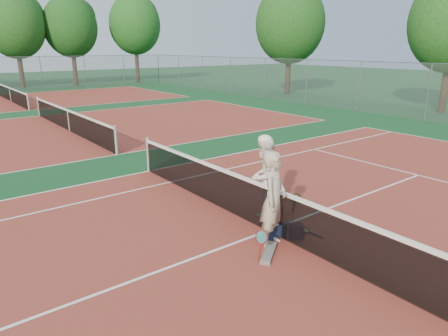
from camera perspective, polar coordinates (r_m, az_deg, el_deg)
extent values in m
plane|color=#113E1D|center=(8.77, 6.27, -8.94)|extent=(130.00, 130.00, 0.00)
cube|color=maroon|center=(8.77, 6.27, -8.92)|extent=(23.77, 10.97, 0.01)
cube|color=maroon|center=(20.28, -21.16, 4.95)|extent=(23.77, 10.97, 0.01)
cube|color=maroon|center=(33.32, -28.11, 8.38)|extent=(23.77, 10.97, 0.01)
imported|color=#BAAB90|center=(7.84, 7.06, -4.47)|extent=(0.84, 0.74, 1.93)
imported|color=white|center=(9.31, 5.72, -1.21)|extent=(1.07, 0.94, 1.85)
cube|color=black|center=(8.45, 7.21, -8.90)|extent=(0.37, 0.26, 0.29)
cube|color=black|center=(8.49, 10.02, -8.92)|extent=(0.43, 0.40, 0.29)
cube|color=#605B56|center=(7.83, 6.42, -11.93)|extent=(0.77, 0.63, 0.09)
cylinder|color=#C9EAFF|center=(8.64, 9.57, -8.38)|extent=(0.09, 0.09, 0.30)
cylinder|color=#382314|center=(44.15, -27.12, 13.19)|extent=(0.44, 0.44, 4.65)
ellipsoid|color=#194A15|center=(44.17, -27.74, 17.67)|extent=(5.41, 5.41, 6.22)
cylinder|color=#382314|center=(44.94, -20.62, 13.95)|extent=(0.44, 0.44, 4.61)
ellipsoid|color=#144313|center=(44.96, -21.09, 18.34)|extent=(5.25, 5.25, 6.04)
cylinder|color=#382314|center=(47.19, -12.34, 14.89)|extent=(0.44, 0.44, 4.92)
ellipsoid|color=#184E16|center=(47.23, -12.63, 19.37)|extent=(5.53, 5.53, 6.36)
cylinder|color=#382314|center=(27.43, 29.16, 11.21)|extent=(0.44, 0.44, 4.16)
cylinder|color=#382314|center=(34.58, 9.16, 14.12)|extent=(0.44, 0.44, 4.51)
ellipsoid|color=#174614|center=(34.59, 9.43, 19.73)|extent=(5.57, 5.57, 6.41)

